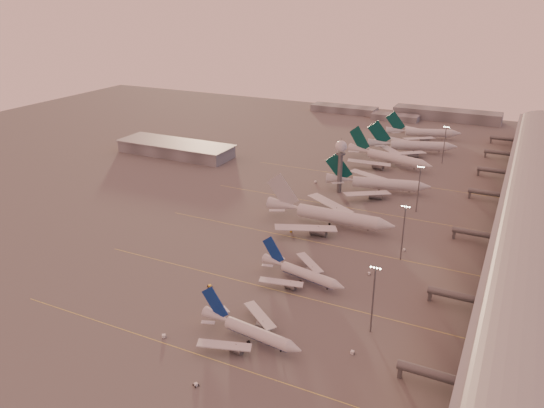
% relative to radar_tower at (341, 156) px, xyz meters
% --- Properties ---
extents(ground, '(700.00, 700.00, 0.00)m').
position_rel_radar_tower_xyz_m(ground, '(-5.00, -120.00, -20.95)').
color(ground, '#504E4E').
rests_on(ground, ground).
extents(taxiway_markings, '(180.00, 185.25, 0.02)m').
position_rel_radar_tower_xyz_m(taxiway_markings, '(25.00, -64.00, -20.94)').
color(taxiway_markings, '#ECDD53').
rests_on(taxiway_markings, ground).
extents(hangar, '(82.00, 27.00, 8.50)m').
position_rel_radar_tower_xyz_m(hangar, '(-125.00, 20.00, -16.63)').
color(hangar, slate).
rests_on(hangar, ground).
extents(radar_tower, '(6.40, 6.40, 31.10)m').
position_rel_radar_tower_xyz_m(radar_tower, '(0.00, 0.00, 0.00)').
color(radar_tower, '#595C61').
rests_on(radar_tower, ground).
extents(mast_a, '(3.60, 0.56, 25.00)m').
position_rel_radar_tower_xyz_m(mast_a, '(53.00, -120.00, -7.21)').
color(mast_a, '#595C61').
rests_on(mast_a, ground).
extents(mast_b, '(3.60, 0.56, 25.00)m').
position_rel_radar_tower_xyz_m(mast_b, '(50.00, -65.00, -7.21)').
color(mast_b, '#595C61').
rests_on(mast_b, ground).
extents(mast_c, '(3.60, 0.56, 25.00)m').
position_rel_radar_tower_xyz_m(mast_c, '(45.00, -10.00, -7.21)').
color(mast_c, '#595C61').
rests_on(mast_c, ground).
extents(mast_d, '(3.60, 0.56, 25.00)m').
position_rel_radar_tower_xyz_m(mast_d, '(43.00, 80.00, -7.21)').
color(mast_d, '#595C61').
rests_on(mast_d, ground).
extents(distant_horizon, '(165.00, 37.50, 9.00)m').
position_rel_radar_tower_xyz_m(distant_horizon, '(-2.38, 205.14, -17.06)').
color(distant_horizon, slate).
rests_on(distant_horizon, ground).
extents(narrowbody_near, '(38.54, 30.60, 15.09)m').
position_rel_radar_tower_xyz_m(narrowbody_near, '(19.56, -141.62, -17.89)').
color(narrowbody_near, silver).
rests_on(narrowbody_near, ground).
extents(narrowbody_mid, '(37.81, 29.89, 14.93)m').
position_rel_radar_tower_xyz_m(narrowbody_mid, '(19.85, -99.67, -17.93)').
color(narrowbody_mid, silver).
rests_on(narrowbody_mid, ground).
extents(widebody_white, '(64.68, 51.85, 22.76)m').
position_rel_radar_tower_xyz_m(widebody_white, '(10.99, -45.61, -17.00)').
color(widebody_white, silver).
rests_on(widebody_white, ground).
extents(greentail_a, '(57.66, 46.07, 21.24)m').
position_rel_radar_tower_xyz_m(greentail_a, '(19.37, 9.61, -17.20)').
color(greentail_a, silver).
rests_on(greentail_a, ground).
extents(greentail_b, '(59.37, 47.29, 22.10)m').
position_rel_radar_tower_xyz_m(greentail_b, '(12.63, 60.40, -17.05)').
color(greentail_b, silver).
rests_on(greentail_b, ground).
extents(greentail_c, '(59.34, 47.15, 22.36)m').
position_rel_radar_tower_xyz_m(greentail_c, '(20.13, 94.92, -17.00)').
color(greentail_c, silver).
rests_on(greentail_c, ground).
extents(greentail_d, '(54.74, 43.51, 20.59)m').
position_rel_radar_tower_xyz_m(greentail_d, '(19.51, 136.66, -17.31)').
color(greentail_d, silver).
rests_on(greentail_d, ground).
extents(gsv_truck_a, '(6.31, 5.23, 2.47)m').
position_rel_radar_tower_xyz_m(gsv_truck_a, '(-6.18, -152.42, -19.69)').
color(gsv_truck_a, silver).
rests_on(gsv_truck_a, ground).
extents(gsv_tug_near, '(3.10, 3.71, 0.91)m').
position_rel_radar_tower_xyz_m(gsv_tug_near, '(15.51, -167.20, -20.48)').
color(gsv_tug_near, silver).
rests_on(gsv_tug_near, ground).
extents(gsv_catering_a, '(5.33, 2.66, 4.31)m').
position_rel_radar_tower_xyz_m(gsv_catering_a, '(51.43, -133.68, -18.80)').
color(gsv_catering_a, silver).
rests_on(gsv_catering_a, ground).
extents(gsv_tug_mid, '(4.33, 4.23, 1.08)m').
position_rel_radar_tower_xyz_m(gsv_tug_mid, '(-9.87, -119.50, -20.39)').
color(gsv_tug_mid, yellow).
rests_on(gsv_tug_mid, ground).
extents(gsv_truck_b, '(5.56, 2.88, 2.14)m').
position_rel_radar_tower_xyz_m(gsv_truck_b, '(42.16, -83.21, -19.86)').
color(gsv_truck_b, silver).
rests_on(gsv_truck_b, ground).
extents(gsv_truck_c, '(5.11, 2.60, 1.97)m').
position_rel_radar_tower_xyz_m(gsv_truck_c, '(-1.94, -60.41, -19.95)').
color(gsv_truck_c, yellow).
rests_on(gsv_truck_c, ground).
extents(gsv_catering_b, '(4.97, 2.69, 3.91)m').
position_rel_radar_tower_xyz_m(gsv_catering_b, '(49.79, -56.57, -19.00)').
color(gsv_catering_b, silver).
rests_on(gsv_catering_b, ground).
extents(gsv_tug_far, '(2.83, 3.63, 0.91)m').
position_rel_radar_tower_xyz_m(gsv_tug_far, '(6.04, -26.94, -20.48)').
color(gsv_tug_far, silver).
rests_on(gsv_tug_far, ground).
extents(gsv_truck_d, '(4.25, 6.53, 2.48)m').
position_rel_radar_tower_xyz_m(gsv_truck_d, '(-17.19, 8.58, -19.68)').
color(gsv_truck_d, silver).
rests_on(gsv_truck_d, ground).
extents(gsv_tug_hangar, '(4.02, 2.84, 1.05)m').
position_rel_radar_tower_xyz_m(gsv_tug_hangar, '(30.31, 28.11, -20.41)').
color(gsv_tug_hangar, yellow).
rests_on(gsv_tug_hangar, ground).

